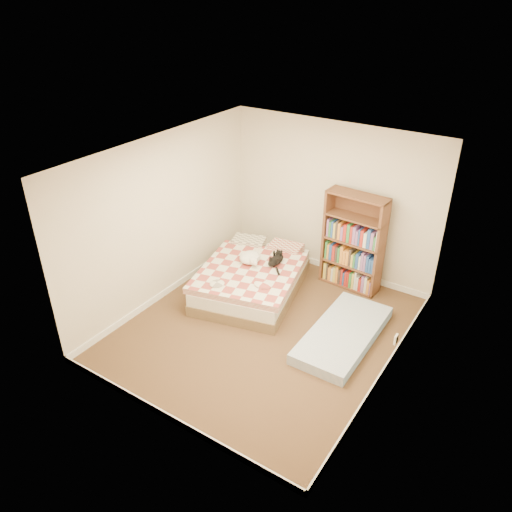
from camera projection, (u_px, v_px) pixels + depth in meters
The scene contains 6 objects.
room at pixel (265, 254), 6.44m from camera, with size 3.51×4.01×2.51m.
bed at pixel (253, 277), 7.78m from camera, with size 1.78×2.20×0.52m.
bookshelf at pixel (353, 253), 7.76m from camera, with size 0.96×0.38×1.56m.
floor_mattress at pixel (343, 334), 6.79m from camera, with size 0.78×1.73×0.16m, color #7090BA.
black_cat at pixel (277, 260), 7.68m from camera, with size 0.27×0.62×0.14m.
white_dog at pixel (250, 258), 7.67m from camera, with size 0.38×0.41×0.17m.
Camera 1 is at (2.99, -4.77, 4.32)m, focal length 35.00 mm.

